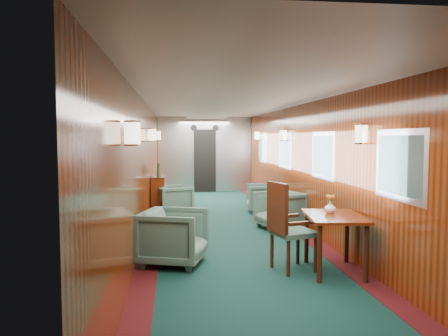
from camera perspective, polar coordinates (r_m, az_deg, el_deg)
name	(u,v)px	position (r m, az deg, el deg)	size (l,w,h in m)	color
room	(227,144)	(8.10, 0.39, 3.18)	(12.00, 12.10, 2.40)	#0C2D26
bulkhead	(205,155)	(14.00, -2.54, 1.72)	(2.98, 0.17, 2.39)	#B4B5BB
windows_right	(301,153)	(8.65, 10.01, 1.95)	(0.02, 8.60, 0.80)	#BBBDC3
wall_sconces	(223,136)	(8.66, -0.07, 4.27)	(2.97, 7.97, 0.25)	#FFF2C6
dining_table	(335,224)	(5.88, 14.24, -7.13)	(0.82, 1.08, 0.75)	#66270D
side_chair	(286,223)	(5.80, 8.15, -7.13)	(0.65, 0.67, 1.18)	#1B3F37
credenza	(158,195)	(10.04, -8.57, -3.46)	(0.31, 0.98, 1.16)	#66270D
flower_vase	(330,207)	(5.99, 13.69, -5.01)	(0.15, 0.15, 0.15)	white
armchair_left_near	(174,237)	(6.15, -6.55, -8.92)	(0.82, 0.84, 0.76)	#1B3F37
armchair_left_far	(173,201)	(9.80, -6.69, -4.26)	(0.74, 0.76, 0.69)	#1B3F37
armchair_right_near	(280,210)	(8.50, 7.28, -5.47)	(0.76, 0.79, 0.71)	#1B3F37
armchair_right_far	(262,198)	(10.32, 5.02, -3.92)	(0.70, 0.72, 0.66)	#1B3F37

